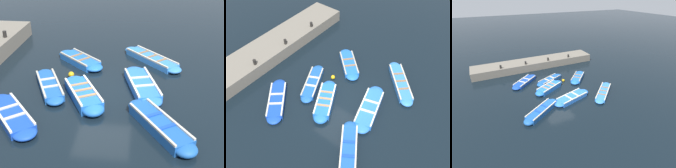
# 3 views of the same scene
# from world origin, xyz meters

# --- Properties ---
(ground_plane) EXTENTS (120.00, 120.00, 0.00)m
(ground_plane) POSITION_xyz_m (0.00, 0.00, 0.00)
(ground_plane) COLOR black
(boat_broadside) EXTENTS (2.88, 3.17, 0.35)m
(boat_broadside) POSITION_xyz_m (-2.98, -2.25, 0.15)
(boat_broadside) COLOR #1947B7
(boat_broadside) RESTS_ON ground
(boat_alongside) EXTENTS (2.86, 2.76, 0.37)m
(boat_alongside) POSITION_xyz_m (-1.50, 2.93, 0.16)
(boat_alongside) COLOR blue
(boat_alongside) RESTS_ON ground
(boat_drifting) EXTENTS (2.56, 3.41, 0.43)m
(boat_drifting) POSITION_xyz_m (2.32, -2.38, 0.19)
(boat_drifting) COLOR #1E59AD
(boat_drifting) RESTS_ON ground
(boat_stern_in) EXTENTS (3.13, 3.37, 0.35)m
(boat_stern_in) POSITION_xyz_m (2.08, 3.49, 0.15)
(boat_stern_in) COLOR #3884E0
(boat_stern_in) RESTS_ON ground
(boat_inner_gap) EXTENTS (1.86, 3.74, 0.39)m
(boat_inner_gap) POSITION_xyz_m (1.66, 0.56, 0.17)
(boat_inner_gap) COLOR blue
(boat_inner_gap) RESTS_ON ground
(boat_far_corner) EXTENTS (2.28, 3.29, 0.47)m
(boat_far_corner) POSITION_xyz_m (-0.66, -0.58, 0.20)
(boat_far_corner) COLOR blue
(boat_far_corner) RESTS_ON ground
(boat_end_of_row) EXTENTS (2.09, 3.30, 0.35)m
(boat_end_of_row) POSITION_xyz_m (-2.26, 0.11, 0.15)
(boat_end_of_row) COLOR #1E59AD
(boat_end_of_row) RESTS_ON ground
(quay_wall) EXTENTS (2.41, 14.04, 0.84)m
(quay_wall) POSITION_xyz_m (-6.62, 0.00, 0.42)
(quay_wall) COLOR slate
(quay_wall) RESTS_ON ground
(bollard_mid_north) EXTENTS (0.20, 0.20, 0.35)m
(bollard_mid_north) POSITION_xyz_m (-5.77, -1.34, 1.01)
(bollard_mid_north) COLOR black
(bollard_mid_north) RESTS_ON quay_wall
(bollard_mid_south) EXTENTS (0.20, 0.20, 0.35)m
(bollard_mid_south) POSITION_xyz_m (-5.77, 1.34, 1.01)
(bollard_mid_south) COLOR black
(bollard_mid_south) RESTS_ON quay_wall
(bollard_south) EXTENTS (0.20, 0.20, 0.35)m
(bollard_south) POSITION_xyz_m (-5.77, 4.01, 1.01)
(bollard_south) COLOR black
(bollard_south) RESTS_ON quay_wall
(buoy_orange_near) EXTENTS (0.27, 0.27, 0.27)m
(buoy_orange_near) POSITION_xyz_m (-1.59, 1.31, 0.13)
(buoy_orange_near) COLOR #EAB214
(buoy_orange_near) RESTS_ON ground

